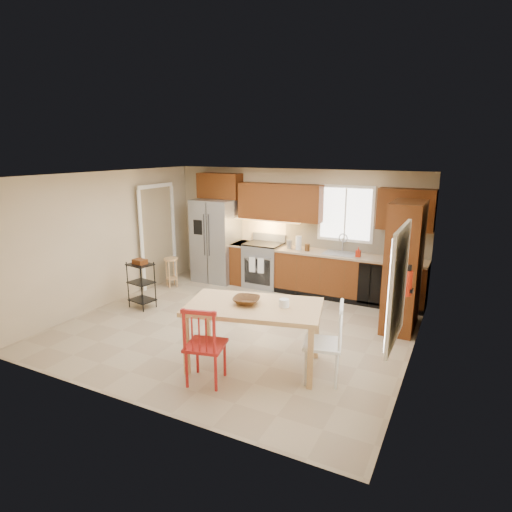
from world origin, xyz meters
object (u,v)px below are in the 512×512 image
at_px(refrigerator, 216,240).
at_px(table_bowl, 247,304).
at_px(chair_white, 323,342).
at_px(table_jar, 284,305).
at_px(chair_red, 206,344).
at_px(utility_cart, 141,285).
at_px(soap_bottle, 358,252).
at_px(range_stove, 264,265).
at_px(bar_stool, 172,272).
at_px(pantry, 404,267).
at_px(fire_extinguisher, 408,283).
at_px(dining_table, 254,336).

height_order(refrigerator, table_bowl, refrigerator).
relative_size(chair_white, table_bowl, 2.90).
xyz_separation_m(table_bowl, table_jar, (0.50, 0.11, 0.03)).
height_order(chair_red, table_jar, chair_red).
relative_size(chair_white, utility_cart, 1.18).
bearing_deg(soap_bottle, table_bowl, -103.21).
bearing_deg(refrigerator, utility_cart, -98.44).
relative_size(table_bowl, utility_cart, 0.41).
xyz_separation_m(range_stove, table_bowl, (1.29, -3.22, 0.42)).
xyz_separation_m(range_stove, chair_white, (2.36, -3.17, 0.06)).
distance_m(table_bowl, utility_cart, 2.98).
bearing_deg(refrigerator, table_bowl, -52.25).
height_order(bar_stool, utility_cart, utility_cart).
bearing_deg(table_bowl, bar_stool, 143.00).
bearing_deg(utility_cart, table_bowl, -10.78).
relative_size(chair_red, table_bowl, 2.90).
relative_size(chair_red, utility_cart, 1.18).
bearing_deg(pantry, chair_white, -105.96).
bearing_deg(table_jar, utility_cart, 164.25).
xyz_separation_m(range_stove, fire_extinguisher, (3.18, -2.04, 0.64)).
bearing_deg(table_jar, fire_extinguisher, 37.73).
xyz_separation_m(chair_red, table_bowl, (0.24, 0.65, 0.35)).
bearing_deg(table_bowl, dining_table, 0.00).
distance_m(dining_table, chair_red, 0.74).
xyz_separation_m(fire_extinguisher, chair_red, (-2.12, -1.83, -0.58)).
bearing_deg(fire_extinguisher, utility_cart, -178.12).
bearing_deg(chair_red, bar_stool, 119.76).
height_order(soap_bottle, chair_white, soap_bottle).
bearing_deg(refrigerator, dining_table, -51.02).
distance_m(range_stove, table_jar, 3.62).
height_order(dining_table, table_bowl, table_bowl).
relative_size(fire_extinguisher, chair_red, 0.35).
relative_size(range_stove, dining_table, 0.52).
bearing_deg(chair_white, fire_extinguisher, -49.90).
relative_size(fire_extinguisher, table_bowl, 1.00).
height_order(soap_bottle, pantry, pantry).
bearing_deg(refrigerator, soap_bottle, -0.45).
relative_size(range_stove, soap_bottle, 4.82).
height_order(refrigerator, chair_white, refrigerator).
distance_m(soap_bottle, bar_stool, 3.94).
relative_size(dining_table, bar_stool, 2.82).
xyz_separation_m(pantry, chair_white, (-0.62, -2.18, -0.53)).
height_order(soap_bottle, dining_table, soap_bottle).
relative_size(soap_bottle, table_bowl, 0.53).
xyz_separation_m(chair_white, utility_cart, (-3.82, 0.98, -0.08)).
distance_m(pantry, table_jar, 2.43).
relative_size(pantry, utility_cart, 2.38).
xyz_separation_m(chair_red, chair_white, (1.30, 0.70, 0.00)).
distance_m(fire_extinguisher, dining_table, 2.23).
height_order(pantry, chair_white, pantry).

